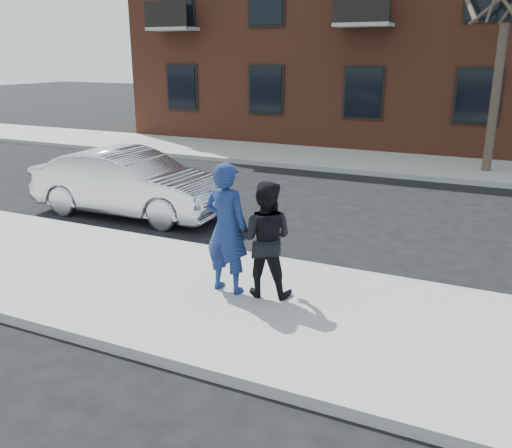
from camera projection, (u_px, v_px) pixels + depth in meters
The scene contains 8 objects.
ground at pixel (146, 282), 8.76m from camera, with size 100.00×100.00×0.00m, color black.
near_sidewalk at pixel (136, 283), 8.52m from camera, with size 50.00×3.50×0.15m, color #9A9792.
near_curb at pixel (196, 248), 10.08m from camera, with size 50.00×0.10×0.15m, color #999691.
far_sidewalk at pixel (344, 160), 18.45m from camera, with size 50.00×3.50×0.15m, color #9A9792.
far_curb at pixel (328, 169), 16.90m from camera, with size 50.00×0.10×0.15m, color #999691.
silver_sedan at pixel (130, 183), 12.19m from camera, with size 1.57×4.52×1.49m, color silver.
man_hoodie at pixel (227, 228), 7.81m from camera, with size 0.75×0.55×1.94m.
man_peacoat at pixel (265, 239), 7.72m from camera, with size 0.93×0.79×1.70m.
Camera 1 is at (5.04, -6.55, 3.52)m, focal length 38.00 mm.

